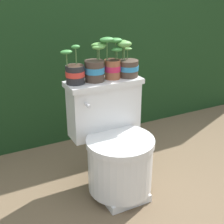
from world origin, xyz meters
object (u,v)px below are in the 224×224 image
(toilet, at_px, (115,147))
(potted_plant_left, at_px, (75,72))
(potted_plant_midleft, at_px, (95,67))
(potted_plant_middle, at_px, (112,63))
(potted_plant_midright, at_px, (128,65))

(toilet, bearing_deg, potted_plant_left, 136.49)
(potted_plant_left, relative_size, potted_plant_midleft, 1.00)
(potted_plant_midleft, bearing_deg, toilet, -72.75)
(potted_plant_midleft, bearing_deg, potted_plant_left, 177.26)
(potted_plant_left, distance_m, potted_plant_midleft, 0.12)
(toilet, bearing_deg, potted_plant_midleft, 107.25)
(potted_plant_left, bearing_deg, toilet, -43.51)
(potted_plant_left, bearing_deg, potted_plant_middle, -2.12)
(toilet, relative_size, potted_plant_midright, 3.09)
(potted_plant_midright, bearing_deg, potted_plant_left, 176.98)
(potted_plant_midleft, xyz_separation_m, potted_plant_midright, (0.21, -0.01, -0.01))
(potted_plant_left, xyz_separation_m, potted_plant_midright, (0.33, -0.02, 0.01))
(potted_plant_middle, bearing_deg, potted_plant_left, 177.88)
(toilet, relative_size, potted_plant_midleft, 3.12)
(toilet, xyz_separation_m, potted_plant_middle, (0.06, 0.15, 0.47))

